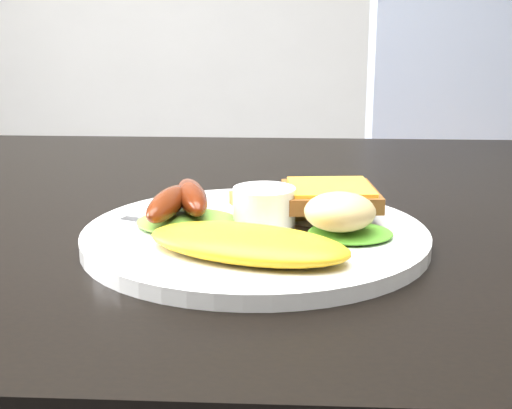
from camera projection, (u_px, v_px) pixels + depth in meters
dining_table at (352, 222)px, 0.75m from camera, size 1.20×0.80×0.04m
dining_chair at (471, 242)px, 1.58m from camera, size 0.58×0.58×0.06m
person at (325, 169)px, 1.24m from camera, size 0.58×0.50×1.36m
plate at (255, 237)px, 0.61m from camera, size 0.30×0.30×0.01m
lettuce_left at (189, 221)px, 0.62m from camera, size 0.09×0.09×0.01m
lettuce_right at (350, 233)px, 0.59m from camera, size 0.08×0.07×0.01m
omelette at (247, 243)px, 0.54m from camera, size 0.18×0.13×0.02m
sausage_a at (168, 203)px, 0.62m from camera, size 0.04×0.10×0.02m
sausage_b at (192, 197)px, 0.64m from camera, size 0.05×0.11×0.03m
ramekin at (264, 206)px, 0.62m from camera, size 0.06×0.06×0.03m
toast_a at (284, 204)px, 0.67m from camera, size 0.11×0.11×0.01m
toast_b at (330, 196)px, 0.64m from camera, size 0.09×0.09×0.01m
potato_salad at (340, 212)px, 0.58m from camera, size 0.07×0.06×0.03m
fork at (197, 231)px, 0.60m from camera, size 0.15×0.07×0.00m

